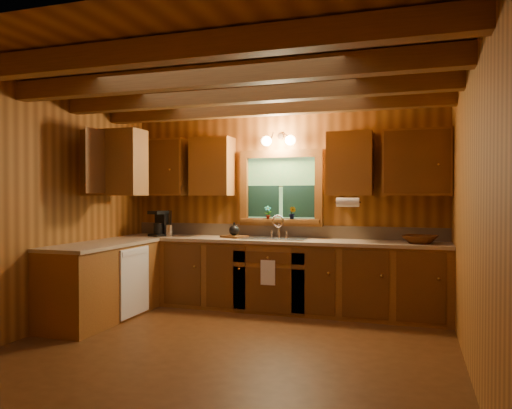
{
  "coord_description": "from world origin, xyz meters",
  "views": [
    {
      "loc": [
        1.66,
        -4.34,
        1.45
      ],
      "look_at": [
        0.0,
        0.8,
        1.35
      ],
      "focal_mm": 34.13,
      "sensor_mm": 36.0,
      "label": 1
    }
  ],
  "objects_px": {
    "sink": "(275,242)",
    "coffee_maker": "(160,224)",
    "cutting_board": "(234,237)",
    "wicker_basket": "(420,239)"
  },
  "relations": [
    {
      "from": "sink",
      "to": "coffee_maker",
      "type": "bearing_deg",
      "value": -177.75
    },
    {
      "from": "sink",
      "to": "cutting_board",
      "type": "distance_m",
      "value": 0.56
    },
    {
      "from": "sink",
      "to": "coffee_maker",
      "type": "height_order",
      "value": "coffee_maker"
    },
    {
      "from": "wicker_basket",
      "to": "cutting_board",
      "type": "bearing_deg",
      "value": 178.17
    },
    {
      "from": "coffee_maker",
      "to": "cutting_board",
      "type": "bearing_deg",
      "value": 22.2
    },
    {
      "from": "sink",
      "to": "wicker_basket",
      "type": "xyz_separation_m",
      "value": [
        1.74,
        -0.08,
        0.09
      ]
    },
    {
      "from": "sink",
      "to": "coffee_maker",
      "type": "xyz_separation_m",
      "value": [
        -1.61,
        -0.06,
        0.21
      ]
    },
    {
      "from": "sink",
      "to": "coffee_maker",
      "type": "relative_size",
      "value": 2.39
    },
    {
      "from": "coffee_maker",
      "to": "cutting_board",
      "type": "height_order",
      "value": "coffee_maker"
    },
    {
      "from": "sink",
      "to": "wicker_basket",
      "type": "relative_size",
      "value": 2.13
    }
  ]
}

